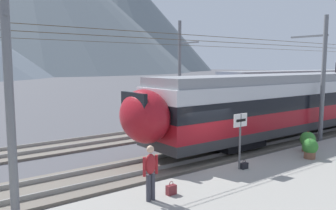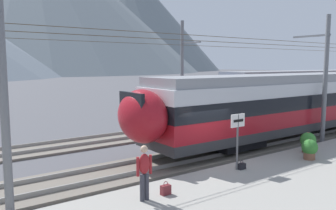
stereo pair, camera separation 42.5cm
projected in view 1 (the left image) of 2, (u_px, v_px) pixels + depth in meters
name	position (u px, v px, depth m)	size (l,w,h in m)	color
ground_plane	(203.00, 167.00, 15.01)	(400.00, 400.00, 0.00)	#4C4C51
platform_slab	(296.00, 193.00, 11.45)	(120.00, 6.58, 0.36)	gray
track_near	(186.00, 159.00, 15.96)	(120.00, 3.00, 0.28)	#6B6359
track_far	(122.00, 138.00, 20.63)	(120.00, 3.00, 0.28)	#6B6359
train_near_platform	(308.00, 99.00, 21.71)	(26.08, 3.01, 4.27)	#2D2D30
train_far_track	(326.00, 86.00, 34.14)	(30.78, 2.93, 4.27)	#2D2D30
catenary_mast_west	(7.00, 70.00, 9.35)	(47.03, 2.23, 8.30)	slate
catenary_mast_mid	(321.00, 76.00, 19.02)	(47.03, 2.23, 7.06)	slate
catenary_mast_far_side	(181.00, 71.00, 25.04)	(47.03, 2.14, 7.52)	slate
platform_sign	(240.00, 129.00, 13.32)	(0.70, 0.08, 2.18)	#59595B
passenger_walking	(150.00, 170.00, 10.28)	(0.53, 0.22, 1.69)	#383842
handbag_beside_passenger	(171.00, 190.00, 10.85)	(0.32, 0.18, 0.43)	maroon
handbag_near_sign	(244.00, 166.00, 13.55)	(0.32, 0.18, 0.36)	black
potted_plant_platform_edge	(310.00, 147.00, 14.99)	(0.68, 0.68, 0.87)	brown
potted_plant_by_shelter	(308.00, 140.00, 16.17)	(0.71, 0.71, 0.94)	brown
mountain_right_ridge	(112.00, 13.00, 243.69)	(140.17, 140.17, 80.06)	slate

